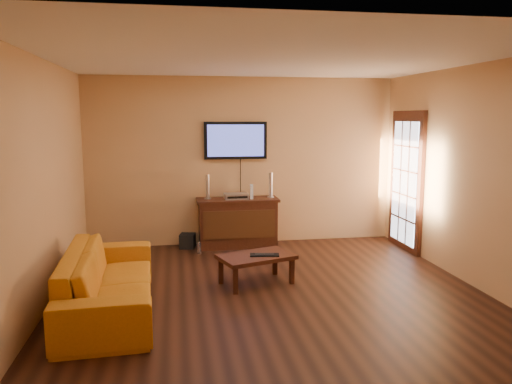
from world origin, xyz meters
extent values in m
plane|color=black|center=(0.00, 0.00, 0.00)|extent=(5.00, 5.00, 0.00)
plane|color=tan|center=(0.00, 2.50, 1.35)|extent=(5.00, 0.00, 5.00)
plane|color=tan|center=(-2.50, 0.00, 1.35)|extent=(0.00, 5.00, 5.00)
plane|color=tan|center=(2.50, 0.00, 1.35)|extent=(0.00, 5.00, 5.00)
plane|color=white|center=(0.00, 0.00, 2.70)|extent=(5.00, 5.00, 0.00)
cube|color=black|center=(2.46, 1.70, 1.05)|extent=(0.06, 1.02, 2.22)
cube|color=white|center=(2.42, 1.70, 1.05)|extent=(0.01, 0.79, 1.89)
cube|color=black|center=(-0.12, 2.25, 0.37)|extent=(1.22, 0.46, 0.74)
cube|color=black|center=(-0.12, 2.02, 0.41)|extent=(1.12, 0.02, 0.44)
cube|color=black|center=(-0.12, 2.25, 0.76)|extent=(1.30, 0.50, 0.04)
cube|color=black|center=(-0.12, 2.46, 1.69)|extent=(1.01, 0.07, 0.60)
cube|color=#394194|center=(-0.12, 2.42, 1.69)|extent=(0.91, 0.01, 0.51)
cube|color=black|center=(-0.12, 0.41, 0.34)|extent=(1.03, 0.80, 0.05)
cube|color=black|center=(-0.42, 0.09, 0.16)|extent=(0.06, 0.06, 0.32)
cube|color=black|center=(0.31, 0.34, 0.16)|extent=(0.06, 0.06, 0.32)
cube|color=black|center=(-0.56, 0.48, 0.16)|extent=(0.06, 0.06, 0.32)
cube|color=black|center=(0.18, 0.73, 0.16)|extent=(0.06, 0.06, 0.32)
imported|color=orange|center=(-1.82, -0.17, 0.45)|extent=(0.78, 2.31, 0.89)
cylinder|color=silver|center=(-0.59, 2.29, 0.79)|extent=(0.11, 0.11, 0.02)
cylinder|color=silver|center=(-0.59, 2.29, 0.98)|extent=(0.06, 0.06, 0.37)
cylinder|color=silver|center=(0.42, 2.28, 0.79)|extent=(0.11, 0.11, 0.02)
cylinder|color=silver|center=(0.42, 2.28, 0.99)|extent=(0.06, 0.06, 0.39)
cube|color=silver|center=(-0.15, 2.25, 0.82)|extent=(0.38, 0.28, 0.08)
cube|color=white|center=(0.10, 2.22, 0.89)|extent=(0.06, 0.16, 0.22)
cube|color=black|center=(-0.93, 2.28, 0.11)|extent=(0.27, 0.27, 0.23)
cylinder|color=white|center=(-0.76, 1.91, 0.08)|extent=(0.06, 0.06, 0.16)
sphere|color=white|center=(-0.76, 1.91, 0.17)|extent=(0.03, 0.03, 0.03)
cube|color=black|center=(-0.03, 0.36, 0.38)|extent=(0.37, 0.19, 0.02)
cube|color=black|center=(-0.03, 0.36, 0.39)|extent=(0.24, 0.13, 0.01)
camera|label=1|loc=(-1.10, -5.52, 2.07)|focal=35.00mm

